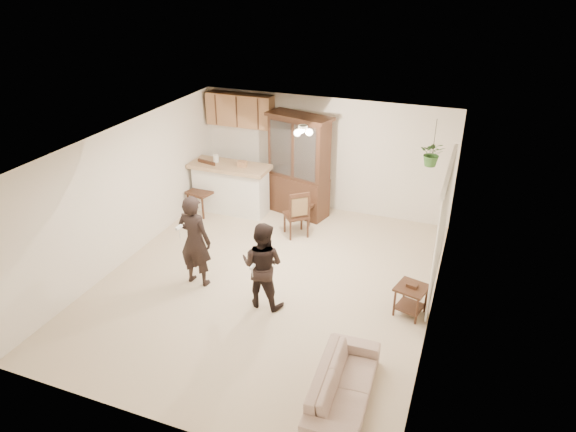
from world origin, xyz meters
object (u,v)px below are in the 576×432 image
(chair_hutch_left, at_px, (306,209))
(chair_hutch_right, at_px, (296,222))
(side_table, at_px, (410,300))
(china_hutch, at_px, (299,166))
(sofa, at_px, (344,379))
(adult, at_px, (194,236))
(child, at_px, (263,268))
(chair_bar, at_px, (202,199))

(chair_hutch_left, height_order, chair_hutch_right, chair_hutch_left)
(side_table, bearing_deg, china_hutch, 135.65)
(sofa, distance_m, adult, 3.55)
(child, bearing_deg, chair_hutch_left, -81.94)
(china_hutch, relative_size, chair_hutch_right, 2.21)
(sofa, relative_size, child, 1.39)
(chair_hutch_right, bearing_deg, sofa, 77.96)
(sofa, distance_m, side_table, 2.18)
(child, bearing_deg, sofa, 140.75)
(sofa, xyz_separation_m, chair_hutch_right, (-2.06, 3.93, -0.08))
(china_hutch, distance_m, chair_hutch_left, 0.91)
(chair_hutch_left, bearing_deg, china_hutch, 144.70)
(china_hutch, distance_m, side_table, 4.09)
(child, height_order, china_hutch, china_hutch)
(side_table, bearing_deg, chair_bar, 157.16)
(chair_hutch_left, bearing_deg, child, -70.56)
(adult, relative_size, chair_hutch_right, 1.80)
(adult, bearing_deg, child, 175.93)
(child, relative_size, chair_hutch_left, 1.32)
(chair_bar, xyz_separation_m, chair_hutch_right, (2.27, -0.22, -0.05))
(sofa, xyz_separation_m, side_table, (0.50, 2.12, -0.10))
(sofa, xyz_separation_m, chair_hutch_left, (-2.07, 4.59, -0.08))
(child, bearing_deg, chair_bar, -43.20)
(sofa, height_order, side_table, sofa)
(side_table, distance_m, chair_bar, 5.25)
(child, height_order, chair_hutch_right, child)
(child, distance_m, chair_hutch_right, 2.44)
(child, distance_m, chair_bar, 3.68)
(sofa, bearing_deg, side_table, -16.02)
(child, xyz_separation_m, chair_bar, (-2.58, 2.61, -0.35))
(sofa, relative_size, side_table, 3.35)
(adult, height_order, side_table, adult)
(side_table, height_order, chair_hutch_right, chair_hutch_right)
(china_hutch, height_order, chair_hutch_left, china_hutch)
(chair_hutch_left, distance_m, chair_hutch_right, 0.65)
(adult, relative_size, child, 1.33)
(sofa, distance_m, child, 2.36)
(adult, height_order, chair_bar, adult)
(china_hutch, xyz_separation_m, chair_hutch_left, (0.29, -0.33, -0.80))
(child, xyz_separation_m, chair_hutch_left, (-0.32, 3.04, -0.39))
(china_hutch, bearing_deg, chair_hutch_left, -33.96)
(adult, distance_m, side_table, 3.64)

